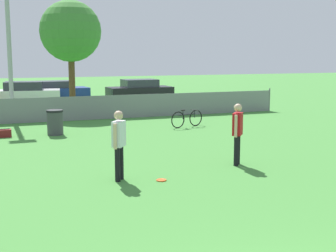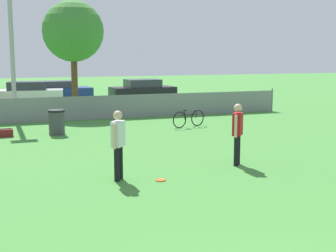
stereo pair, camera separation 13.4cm
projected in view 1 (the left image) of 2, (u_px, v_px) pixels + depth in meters
name	position (u px, v px, depth m)	size (l,w,h in m)	color
fence_backline	(66.00, 109.00, 21.10)	(21.48, 0.07, 1.21)	gray
light_pole	(8.00, 19.00, 21.08)	(0.90, 0.36, 7.63)	#9E9EA3
tree_near_pole	(70.00, 32.00, 23.66)	(3.10, 3.10, 5.70)	brown
player_defender_red	(237.00, 130.00, 12.59)	(0.42, 0.44, 1.68)	black
player_receiver_white	(119.00, 141.00, 11.03)	(0.41, 0.45, 1.68)	black
frisbee_disc	(161.00, 180.00, 11.14)	(0.25, 0.25, 0.03)	#E5591E
bicycle_sideline	(187.00, 119.00, 19.33)	(1.59, 0.60, 0.74)	black
trash_bin	(55.00, 122.00, 17.46)	(0.62, 0.62, 0.93)	#3F3F44
gear_bag_sideline	(2.00, 133.00, 16.99)	(0.62, 0.34, 0.31)	maroon
parked_car_white	(24.00, 93.00, 28.33)	(4.45, 2.31, 1.36)	black
parked_car_blue	(55.00, 91.00, 30.74)	(4.45, 2.15, 1.27)	black
parked_car_dark	(140.00, 90.00, 30.89)	(4.27, 1.97, 1.37)	black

